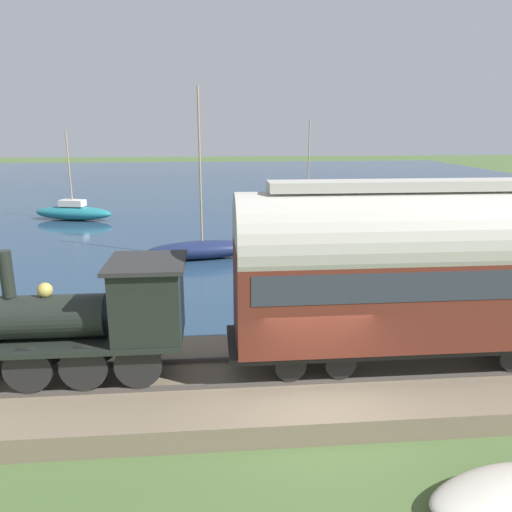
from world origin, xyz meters
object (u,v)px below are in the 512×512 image
(passenger_coach, at_px, (424,266))
(sailboat_white, at_px, (308,201))
(rowboat_off_pier, at_px, (289,293))
(beached_dinghy, at_px, (493,490))
(steam_locomotive, at_px, (104,313))
(sailboat_navy, at_px, (202,249))
(sailboat_teal, at_px, (73,212))

(passenger_coach, bearing_deg, sailboat_white, -5.22)
(rowboat_off_pier, xyz_separation_m, beached_dinghy, (-11.44, -2.01, 0.05))
(steam_locomotive, xyz_separation_m, passenger_coach, (0.00, -7.91, 0.97))
(passenger_coach, relative_size, rowboat_off_pier, 3.67)
(sailboat_navy, distance_m, sailboat_white, 17.61)
(sailboat_teal, distance_m, rowboat_off_pier, 22.10)
(sailboat_white, distance_m, beached_dinghy, 33.24)
(rowboat_off_pier, bearing_deg, beached_dinghy, 140.43)
(passenger_coach, height_order, rowboat_off_pier, passenger_coach)
(rowboat_off_pier, bearing_deg, sailboat_white, -62.26)
(rowboat_off_pier, bearing_deg, passenger_coach, 147.79)
(rowboat_off_pier, distance_m, beached_dinghy, 11.61)
(sailboat_teal, height_order, sailboat_white, sailboat_white)
(passenger_coach, distance_m, rowboat_off_pier, 8.16)
(steam_locomotive, height_order, sailboat_teal, sailboat_teal)
(passenger_coach, bearing_deg, steam_locomotive, 90.00)
(sailboat_white, height_order, beached_dinghy, sailboat_white)
(steam_locomotive, relative_size, passenger_coach, 0.52)
(sailboat_teal, bearing_deg, rowboat_off_pier, -129.76)
(passenger_coach, relative_size, sailboat_white, 1.39)
(passenger_coach, xyz_separation_m, sailboat_white, (28.88, -2.64, -2.71))
(steam_locomotive, height_order, beached_dinghy, steam_locomotive)
(sailboat_teal, distance_m, sailboat_white, 18.28)
(steam_locomotive, relative_size, sailboat_navy, 0.61)
(steam_locomotive, height_order, passenger_coach, passenger_coach)
(steam_locomotive, relative_size, sailboat_teal, 0.82)
(steam_locomotive, bearing_deg, rowboat_off_pier, -38.18)
(passenger_coach, distance_m, beached_dinghy, 5.23)
(sailboat_white, bearing_deg, beached_dinghy, 176.89)
(steam_locomotive, xyz_separation_m, sailboat_teal, (25.08, 7.33, -1.72))
(sailboat_navy, xyz_separation_m, sailboat_white, (15.46, -8.43, 0.04))
(sailboat_teal, height_order, rowboat_off_pier, sailboat_teal)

